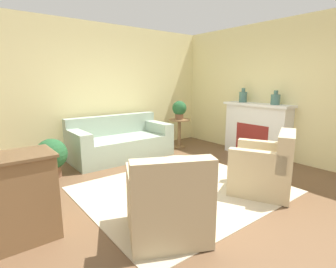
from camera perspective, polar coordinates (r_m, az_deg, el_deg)
ground_plane at (r=4.02m, az=3.22°, el=-12.08°), size 16.00×16.00×0.00m
wall_back at (r=6.00m, az=-14.24°, el=9.22°), size 9.33×0.12×2.80m
wall_right at (r=5.84m, az=24.08°, el=8.52°), size 0.12×9.30×2.80m
rug at (r=4.01m, az=3.22°, el=-12.01°), size 2.82×2.39×0.01m
couch at (r=5.64m, az=-10.35°, el=-1.87°), size 2.06×0.97×0.87m
armchair_left at (r=2.80m, az=-0.12°, el=-15.11°), size 1.07×1.08×0.90m
armchair_right at (r=4.07m, az=20.42°, el=-7.17°), size 1.07×1.08×0.90m
ottoman_table at (r=3.94m, az=2.71°, el=-8.14°), size 0.65×0.65×0.43m
side_table at (r=6.34m, az=2.45°, el=1.21°), size 0.51×0.51×0.70m
fireplace at (r=5.93m, az=18.74°, el=1.10°), size 0.44×1.50×1.14m
vase_mantel_near at (r=6.06m, az=16.02°, el=7.83°), size 0.17×0.17×0.31m
vase_mantel_far at (r=5.64m, az=22.35°, el=7.05°), size 0.18×0.18×0.28m
potted_plant_on_side_table at (r=6.27m, az=2.49°, el=5.46°), size 0.34×0.34×0.44m
potted_plant_floor at (r=4.81m, az=-24.01°, el=-4.33°), size 0.52×0.52×0.66m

